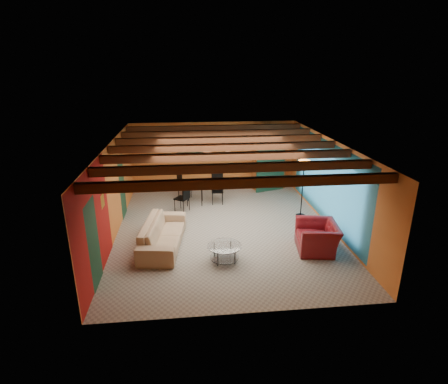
{
  "coord_description": "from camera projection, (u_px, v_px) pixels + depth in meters",
  "views": [
    {
      "loc": [
        -1.11,
        -10.0,
        4.79
      ],
      "look_at": [
        0.0,
        0.2,
        1.15
      ],
      "focal_mm": 28.8,
      "sensor_mm": 36.0,
      "label": 1
    }
  ],
  "objects": [
    {
      "name": "vase",
      "position": [
        194.0,
        172.0,
        12.75
      ],
      "size": [
        0.22,
        0.22,
        0.2
      ],
      "primitive_type": "imported",
      "rotation": [
        0.0,
        0.0,
        0.18
      ],
      "color": "orange",
      "rests_on": "dining_table"
    },
    {
      "name": "potted_plant",
      "position": [
        270.0,
        130.0,
        13.97
      ],
      "size": [
        0.55,
        0.5,
        0.52
      ],
      "primitive_type": "imported",
      "rotation": [
        0.0,
        0.0,
        0.22
      ],
      "color": "#26661E",
      "rests_on": "armoire"
    },
    {
      "name": "coffee_table",
      "position": [
        224.0,
        253.0,
        9.23
      ],
      "size": [
        0.98,
        0.98,
        0.45
      ],
      "primitive_type": null,
      "rotation": [
        0.0,
        0.0,
        0.12
      ],
      "color": "silver",
      "rests_on": "ground"
    },
    {
      "name": "dining_table",
      "position": [
        195.0,
        189.0,
        12.97
      ],
      "size": [
        2.25,
        2.25,
        1.09
      ],
      "primitive_type": null,
      "rotation": [
        0.0,
        0.0,
        -0.07
      ],
      "color": "silver",
      "rests_on": "ground"
    },
    {
      "name": "armchair",
      "position": [
        317.0,
        237.0,
        9.74
      ],
      "size": [
        1.2,
        1.33,
        0.78
      ],
      "primitive_type": "imported",
      "rotation": [
        0.0,
        0.0,
        -1.71
      ],
      "color": "maroon",
      "rests_on": "ground"
    },
    {
      "name": "room",
      "position": [
        224.0,
        154.0,
        10.4
      ],
      "size": [
        6.52,
        8.01,
        2.71
      ],
      "color": "gray",
      "rests_on": "ground"
    },
    {
      "name": "painting",
      "position": [
        191.0,
        149.0,
        14.16
      ],
      "size": [
        1.05,
        0.03,
        0.65
      ],
      "primitive_type": "cube",
      "color": "black",
      "rests_on": "wall_back"
    },
    {
      "name": "sofa",
      "position": [
        163.0,
        234.0,
        9.97
      ],
      "size": [
        1.3,
        2.61,
        0.73
      ],
      "primitive_type": "imported",
      "rotation": [
        0.0,
        0.0,
        1.44
      ],
      "color": "tan",
      "rests_on": "ground"
    },
    {
      "name": "armoire",
      "position": [
        269.0,
        163.0,
        14.42
      ],
      "size": [
        1.35,
        0.95,
        2.15
      ],
      "primitive_type": "cube",
      "rotation": [
        0.0,
        0.0,
        0.32
      ],
      "color": "brown",
      "rests_on": "ground"
    },
    {
      "name": "ceiling_fan",
      "position": [
        225.0,
        155.0,
        10.3
      ],
      "size": [
        1.5,
        1.5,
        0.44
      ],
      "primitive_type": null,
      "color": "#472614",
      "rests_on": "ceiling"
    },
    {
      "name": "floor_lamp",
      "position": [
        302.0,
        189.0,
        11.76
      ],
      "size": [
        0.41,
        0.41,
        1.92
      ],
      "primitive_type": null,
      "rotation": [
        0.0,
        0.0,
        0.04
      ],
      "color": "black",
      "rests_on": "ground"
    }
  ]
}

